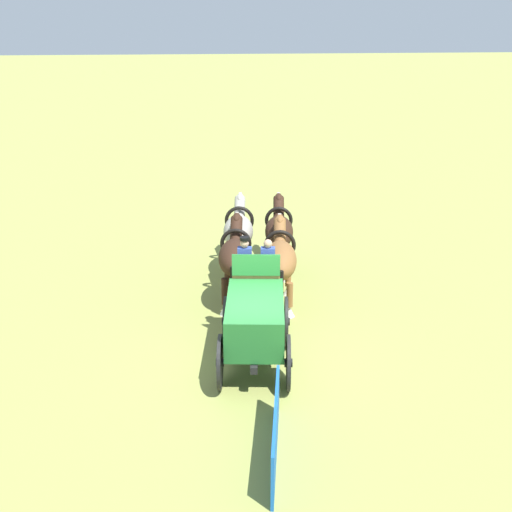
% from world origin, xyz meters
% --- Properties ---
extents(ground_plane, '(220.00, 220.00, 0.00)m').
position_xyz_m(ground_plane, '(0.00, 0.00, 0.00)').
color(ground_plane, olive).
extents(show_wagon, '(5.74, 1.98, 2.72)m').
position_xyz_m(show_wagon, '(0.18, -0.02, 1.19)').
color(show_wagon, '#236B2D').
rests_on(show_wagon, ground).
extents(draft_horse_rear_near, '(3.02, 1.12, 2.29)m').
position_xyz_m(draft_horse_rear_near, '(3.75, 0.25, 1.41)').
color(draft_horse_rear_near, '#331E14').
rests_on(draft_horse_rear_near, ground).
extents(draft_horse_rear_off, '(3.22, 1.16, 2.21)m').
position_xyz_m(draft_horse_rear_off, '(3.61, -1.05, 1.35)').
color(draft_horse_rear_off, brown).
rests_on(draft_horse_rear_off, ground).
extents(draft_horse_lead_near, '(3.02, 1.16, 2.22)m').
position_xyz_m(draft_horse_lead_near, '(6.33, -0.03, 1.35)').
color(draft_horse_lead_near, '#9E998E').
rests_on(draft_horse_lead_near, ground).
extents(draft_horse_lead_off, '(3.12, 1.12, 2.21)m').
position_xyz_m(draft_horse_lead_off, '(6.20, -1.33, 1.34)').
color(draft_horse_lead_off, '#331E14').
rests_on(draft_horse_lead_off, ground).
extents(sponsor_banner, '(3.17, 0.54, 1.10)m').
position_xyz_m(sponsor_banner, '(-3.66, -0.06, 0.55)').
color(sponsor_banner, '#1959B2').
rests_on(sponsor_banner, ground).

